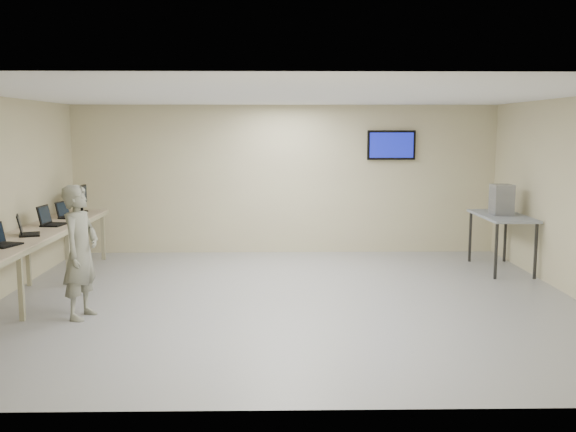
{
  "coord_description": "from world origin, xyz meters",
  "views": [
    {
      "loc": [
        -0.16,
        -8.63,
        2.35
      ],
      "look_at": [
        0.0,
        0.2,
        1.15
      ],
      "focal_mm": 40.0,
      "sensor_mm": 36.0,
      "label": 1
    }
  ],
  "objects": [
    {
      "name": "room",
      "position": [
        0.03,
        0.06,
        1.41
      ],
      "size": [
        8.01,
        7.01,
        2.81
      ],
      "color": "#A2A2A2",
      "rests_on": "ground"
    },
    {
      "name": "workbench",
      "position": [
        -3.59,
        0.0,
        0.83
      ],
      "size": [
        0.76,
        6.0,
        0.9
      ],
      "color": "tan",
      "rests_on": "ground"
    },
    {
      "name": "laptop_1",
      "position": [
        -3.61,
        -0.69,
        0.98
      ],
      "size": [
        0.41,
        0.44,
        0.29
      ],
      "rotation": [
        0.0,
        0.0,
        -0.31
      ],
      "color": "black",
      "rests_on": "workbench"
    },
    {
      "name": "laptop_2",
      "position": [
        -3.62,
        0.13,
        0.97
      ],
      "size": [
        0.41,
        0.43,
        0.28
      ],
      "rotation": [
        0.0,
        0.0,
        0.35
      ],
      "color": "black",
      "rests_on": "workbench"
    },
    {
      "name": "laptop_3",
      "position": [
        -3.6,
        1.04,
        0.98
      ],
      "size": [
        0.36,
        0.42,
        0.31
      ],
      "rotation": [
        0.0,
        0.0,
        -0.1
      ],
      "color": "black",
      "rests_on": "workbench"
    },
    {
      "name": "laptop_4",
      "position": [
        -3.6,
        1.86,
        0.97
      ],
      "size": [
        0.37,
        0.4,
        0.27
      ],
      "rotation": [
        0.0,
        0.0,
        -0.24
      ],
      "color": "black",
      "rests_on": "workbench"
    },
    {
      "name": "monitor_near",
      "position": [
        -3.6,
        2.4,
        1.17
      ],
      "size": [
        0.2,
        0.45,
        0.44
      ],
      "color": "black",
      "rests_on": "workbench"
    },
    {
      "name": "monitor_far",
      "position": [
        -3.6,
        2.67,
        1.18
      ],
      "size": [
        0.21,
        0.47,
        0.46
      ],
      "color": "black",
      "rests_on": "workbench"
    },
    {
      "name": "soldier",
      "position": [
        -2.6,
        -0.77,
        0.84
      ],
      "size": [
        0.52,
        0.68,
        1.67
      ],
      "primitive_type": "imported",
      "rotation": [
        0.0,
        0.0,
        1.36
      ],
      "color": "slate",
      "rests_on": "ground"
    },
    {
      "name": "side_table",
      "position": [
        3.6,
        1.88,
        0.86
      ],
      "size": [
        0.73,
        1.56,
        0.93
      ],
      "color": "gray",
      "rests_on": "ground"
    },
    {
      "name": "storage_bins",
      "position": [
        3.58,
        1.88,
        1.19
      ],
      "size": [
        0.32,
        0.36,
        0.51
      ],
      "color": "gray",
      "rests_on": "side_table"
    }
  ]
}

